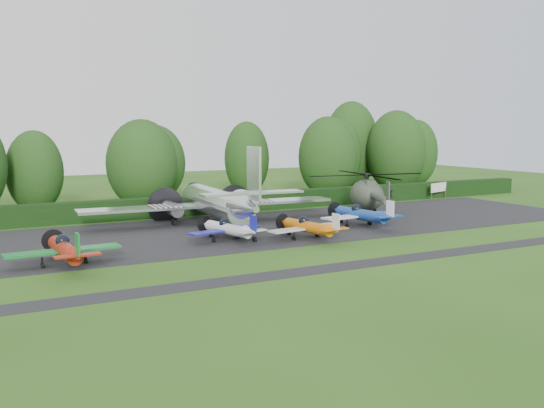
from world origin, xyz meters
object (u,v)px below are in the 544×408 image
light_plane_blue (361,214)px  sign_board (439,188)px  light_plane_orange (308,227)px  light_plane_white (228,229)px  light_plane_red (65,249)px  helicopter (367,192)px  transport_plane (217,202)px

light_plane_blue → sign_board: (21.64, 13.14, 0.20)m
light_plane_orange → light_plane_blue: light_plane_blue is taller
light_plane_white → light_plane_blue: light_plane_blue is taller
light_plane_white → light_plane_orange: 6.49m
light_plane_blue → light_plane_red: bearing=-165.0°
light_plane_red → sign_board: bearing=22.5°
light_plane_blue → sign_board: bearing=37.9°
light_plane_red → light_plane_blue: light_plane_blue is taller
light_plane_red → light_plane_blue: 26.79m
light_plane_orange → helicopter: helicopter is taller
helicopter → light_plane_red: bearing=175.1°
light_plane_blue → transport_plane: bearing=155.1°
light_plane_white → light_plane_orange: (6.06, -2.32, 0.04)m
transport_plane → light_plane_orange: 10.71m
light_plane_orange → transport_plane: bearing=120.7°
light_plane_red → light_plane_white: (13.01, 3.21, -0.16)m
light_plane_red → light_plane_white: size_ratio=1.15×
light_plane_white → light_plane_orange: size_ratio=0.97×
helicopter → sign_board: size_ratio=4.16×
transport_plane → light_plane_white: (-2.20, -7.61, -1.16)m
light_plane_red → light_plane_white: bearing=16.9°
light_plane_blue → sign_board: light_plane_blue is taller
light_plane_orange → sign_board: size_ratio=1.91×
sign_board → transport_plane: bearing=-151.3°
helicopter → sign_board: (15.74, 6.17, -0.86)m
light_plane_orange → sign_board: light_plane_orange is taller
transport_plane → light_plane_blue: (11.30, -6.93, -1.00)m
light_plane_red → helicopter: 34.19m
transport_plane → light_plane_orange: transport_plane is taller
light_plane_orange → helicopter: bearing=46.2°
light_plane_orange → light_plane_blue: size_ratio=0.89×
light_plane_orange → light_plane_red: bearing=-167.9°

